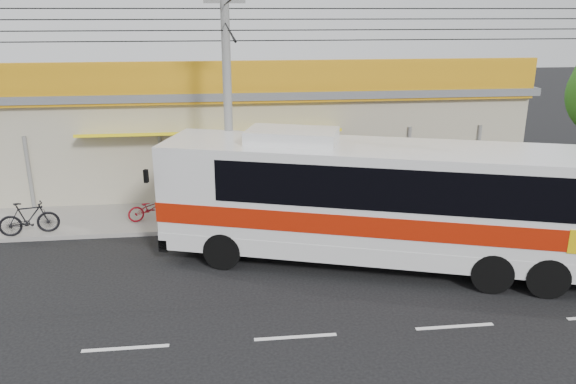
% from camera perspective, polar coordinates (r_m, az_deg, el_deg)
% --- Properties ---
extents(ground, '(120.00, 120.00, 0.00)m').
position_cam_1_polar(ground, '(16.11, -0.41, -9.78)').
color(ground, black).
rests_on(ground, ground).
extents(sidewalk, '(30.00, 3.20, 0.15)m').
position_cam_1_polar(sidewalk, '(21.55, -2.18, -2.20)').
color(sidewalk, gray).
rests_on(sidewalk, ground).
extents(lane_markings, '(50.00, 0.12, 0.01)m').
position_cam_1_polar(lane_markings, '(13.96, 0.77, -14.53)').
color(lane_markings, silver).
rests_on(lane_markings, ground).
extents(storefront_building, '(22.60, 9.20, 5.70)m').
position_cam_1_polar(storefront_building, '(26.28, -3.25, 6.53)').
color(storefront_building, '#A9A288').
rests_on(storefront_building, ground).
extents(coach_bus, '(13.59, 6.82, 4.12)m').
position_cam_1_polar(coach_bus, '(17.02, 10.35, -0.46)').
color(coach_bus, silver).
rests_on(coach_bus, ground).
extents(motorbike_red, '(1.83, 1.15, 0.91)m').
position_cam_1_polar(motorbike_red, '(21.18, -13.70, -1.57)').
color(motorbike_red, maroon).
rests_on(motorbike_red, sidewalk).
extents(motorbike_dark, '(2.02, 0.98, 1.17)m').
position_cam_1_polar(motorbike_dark, '(21.13, -24.83, -2.44)').
color(motorbike_dark, black).
rests_on(motorbike_dark, sidewalk).
extents(utility_pole, '(34.00, 14.00, 8.64)m').
position_cam_1_polar(utility_pole, '(18.38, -6.40, 16.68)').
color(utility_pole, slate).
rests_on(utility_pole, ground).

